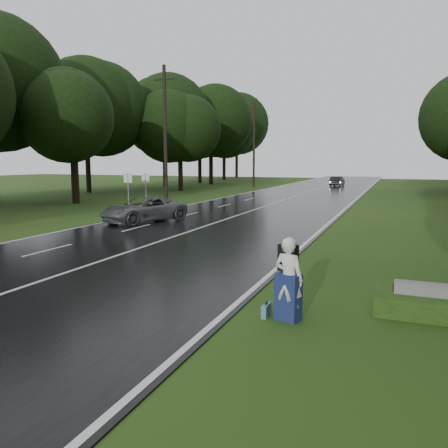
# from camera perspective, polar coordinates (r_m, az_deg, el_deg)

# --- Properties ---
(ground) EXTENTS (160.00, 160.00, 0.00)m
(ground) POSITION_cam_1_polar(r_m,az_deg,el_deg) (14.38, -18.91, -5.83)
(ground) COLOR #294614
(ground) RESTS_ON ground
(road) EXTENTS (12.00, 140.00, 0.04)m
(road) POSITION_cam_1_polar(r_m,az_deg,el_deg) (32.05, 5.05, 2.19)
(road) COLOR black
(road) RESTS_ON ground
(lane_center) EXTENTS (0.12, 140.00, 0.01)m
(lane_center) POSITION_cam_1_polar(r_m,az_deg,el_deg) (32.04, 5.05, 2.23)
(lane_center) COLOR silver
(lane_center) RESTS_ON road
(grey_car) EXTENTS (4.06, 5.42, 1.37)m
(grey_car) POSITION_cam_1_polar(r_m,az_deg,el_deg) (24.61, -10.51, 1.90)
(grey_car) COLOR #525658
(grey_car) RESTS_ON road
(far_car) EXTENTS (1.62, 4.06, 1.31)m
(far_car) POSITION_cam_1_polar(r_m,az_deg,el_deg) (60.94, 14.65, 5.46)
(far_car) COLOR black
(far_car) RESTS_ON road
(hitchhiker) EXTENTS (0.76, 0.73, 1.82)m
(hitchhiker) POSITION_cam_1_polar(r_m,az_deg,el_deg) (9.42, 8.47, -7.52)
(hitchhiker) COLOR silver
(hitchhiker) RESTS_ON ground
(suitcase) EXTENTS (0.12, 0.40, 0.29)m
(suitcase) POSITION_cam_1_polar(r_m,az_deg,el_deg) (9.75, 5.57, -11.23)
(suitcase) COLOR teal
(suitcase) RESTS_ON ground
(culvert) EXTENTS (1.40, 0.70, 0.70)m
(culvert) POSITION_cam_1_polar(r_m,az_deg,el_deg) (11.01, 24.99, -10.46)
(culvert) COLOR slate
(culvert) RESTS_ON ground
(utility_pole_mid) EXTENTS (1.80, 0.28, 10.94)m
(utility_pole_mid) POSITION_cam_1_polar(r_m,az_deg,el_deg) (36.18, -7.56, 2.81)
(utility_pole_mid) COLOR black
(utility_pole_mid) RESTS_ON ground
(utility_pole_far) EXTENTS (1.80, 0.28, 10.86)m
(utility_pole_far) POSITION_cam_1_polar(r_m,az_deg,el_deg) (57.49, 3.91, 4.86)
(utility_pole_far) COLOR black
(utility_pole_far) RESTS_ON ground
(road_sign_a) EXTENTS (0.63, 0.10, 2.64)m
(road_sign_a) POSITION_cam_1_polar(r_m,az_deg,el_deg) (29.30, -12.37, 1.42)
(road_sign_a) COLOR white
(road_sign_a) RESTS_ON ground
(road_sign_b) EXTENTS (0.61, 0.10, 2.54)m
(road_sign_b) POSITION_cam_1_polar(r_m,az_deg,el_deg) (31.07, -10.17, 1.86)
(road_sign_b) COLOR white
(road_sign_b) RESTS_ON ground
(tree_left_d) EXTENTS (7.94, 7.94, 12.40)m
(tree_left_d) POSITION_cam_1_polar(r_m,az_deg,el_deg) (37.37, -18.84, 2.61)
(tree_left_d) COLOR black
(tree_left_d) RESTS_ON ground
(tree_left_e) EXTENTS (8.05, 8.05, 12.57)m
(tree_left_e) POSITION_cam_1_polar(r_m,az_deg,el_deg) (50.64, -5.70, 4.38)
(tree_left_e) COLOR black
(tree_left_e) RESTS_ON ground
(tree_left_f) EXTENTS (10.01, 10.01, 15.65)m
(tree_left_f) POSITION_cam_1_polar(r_m,az_deg,el_deg) (64.77, -1.71, 5.25)
(tree_left_f) COLOR black
(tree_left_f) RESTS_ON ground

